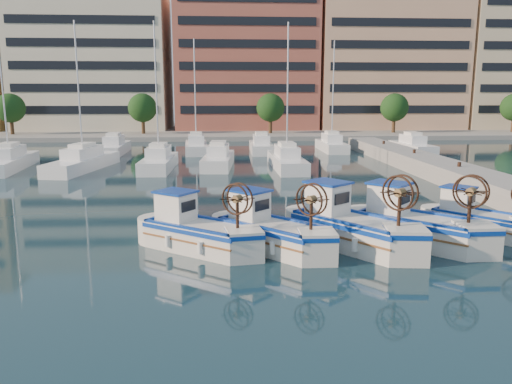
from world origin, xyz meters
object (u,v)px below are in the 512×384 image
fishing_boat_a (197,230)px  fishing_boat_e (478,219)px  fishing_boat_c (350,225)px  fishing_boat_b (270,230)px  fishing_boat_d (414,224)px

fishing_boat_a → fishing_boat_e: fishing_boat_a is taller
fishing_boat_c → fishing_boat_b: bearing=144.7°
fishing_boat_d → fishing_boat_e: bearing=-26.6°
fishing_boat_b → fishing_boat_e: 9.18m
fishing_boat_c → fishing_boat_d: (2.64, 0.17, -0.03)m
fishing_boat_b → fishing_boat_d: size_ratio=0.94×
fishing_boat_a → fishing_boat_e: (11.86, 1.30, -0.08)m
fishing_boat_d → fishing_boat_e: size_ratio=1.18×
fishing_boat_d → fishing_boat_c: bearing=138.0°
fishing_boat_c → fishing_boat_a: bearing=141.6°
fishing_boat_b → fishing_boat_d: 5.82m
fishing_boat_b → fishing_boat_e: size_ratio=1.10×
fishing_boat_c → fishing_boat_d: size_ratio=1.07×
fishing_boat_a → fishing_boat_d: bearing=-52.1°
fishing_boat_b → fishing_boat_d: (5.81, 0.34, 0.06)m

